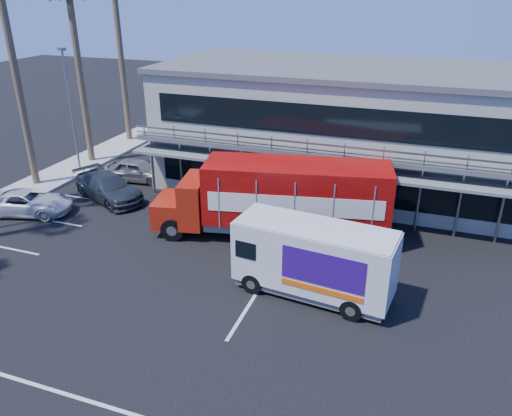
% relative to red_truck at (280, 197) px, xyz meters
% --- Properties ---
extents(ground, '(120.00, 120.00, 0.00)m').
position_rel_red_truck_xyz_m(ground, '(-1.38, -6.44, -2.14)').
color(ground, black).
rests_on(ground, ground).
extents(building, '(22.40, 12.00, 7.30)m').
position_rel_red_truck_xyz_m(building, '(1.62, 8.50, 1.52)').
color(building, '#999C8F').
rests_on(building, ground).
extents(curb_strip, '(3.00, 32.00, 0.16)m').
position_rel_red_truck_xyz_m(curb_strip, '(-16.38, -0.44, -2.06)').
color(curb_strip, '#A5A399').
rests_on(curb_strip, ground).
extents(palm_e, '(2.80, 2.80, 12.25)m').
position_rel_red_truck_xyz_m(palm_e, '(-16.08, 6.56, 8.44)').
color(palm_e, brown).
rests_on(palm_e, ground).
extents(light_pole_far, '(0.50, 0.25, 8.09)m').
position_rel_red_truck_xyz_m(light_pole_far, '(-15.58, 4.56, 2.36)').
color(light_pole_far, gray).
rests_on(light_pole_far, ground).
extents(red_truck, '(11.83, 4.87, 3.88)m').
position_rel_red_truck_xyz_m(red_truck, '(0.00, 0.00, 0.00)').
color(red_truck, '#9F1C0C').
rests_on(red_truck, ground).
extents(white_van, '(6.54, 2.86, 3.10)m').
position_rel_red_truck_xyz_m(white_van, '(2.78, -4.50, -0.50)').
color(white_van, silver).
rests_on(white_van, ground).
extents(parked_car_c, '(5.14, 3.35, 1.32)m').
position_rel_red_truck_xyz_m(parked_car_c, '(-13.88, -2.04, -1.48)').
color(parked_car_c, silver).
rests_on(parked_car_c, ground).
extents(parked_car_d, '(5.57, 4.07, 1.50)m').
position_rel_red_truck_xyz_m(parked_car_d, '(-10.88, 1.16, -1.39)').
color(parked_car_d, '#282F36').
rests_on(parked_car_d, ground).
extents(parked_car_e, '(4.39, 2.11, 1.45)m').
position_rel_red_truck_xyz_m(parked_car_e, '(-10.88, 4.36, -1.41)').
color(parked_car_e, slate).
rests_on(parked_car_e, ground).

